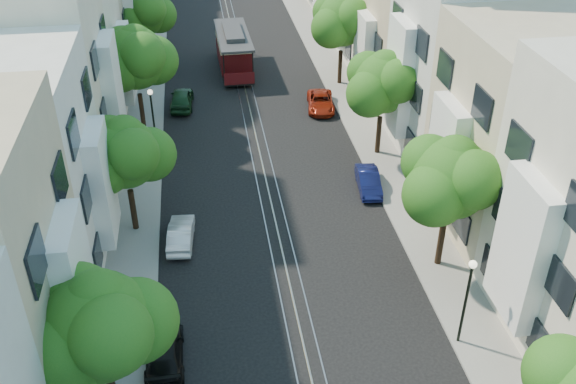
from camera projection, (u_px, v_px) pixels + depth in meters
name	position (u px, v px, depth m)	size (l,w,h in m)	color
ground	(249.00, 106.00, 45.62)	(200.00, 200.00, 0.00)	black
sidewalk_east	(349.00, 99.00, 46.48)	(2.50, 80.00, 0.12)	gray
sidewalk_west	(146.00, 112.00, 44.69)	(2.50, 80.00, 0.12)	gray
rail_left	(242.00, 107.00, 45.54)	(0.06, 80.00, 0.02)	gray
rail_slot	(249.00, 106.00, 45.61)	(0.06, 80.00, 0.02)	gray
rail_right	(257.00, 106.00, 45.68)	(0.06, 80.00, 0.02)	gray
lane_line	(249.00, 106.00, 45.61)	(0.08, 80.00, 0.01)	tan
townhouses_east	(418.00, 28.00, 44.21)	(7.75, 72.00, 12.00)	beige
townhouses_west	(64.00, 47.00, 41.34)	(7.75, 72.00, 11.76)	silver
tree_e_b	(452.00, 180.00, 28.11)	(4.93, 4.08, 6.68)	black
tree_e_c	(384.00, 85.00, 37.35)	(4.84, 3.99, 6.52)	black
tree_e_d	(343.00, 21.00, 46.37)	(5.01, 4.16, 6.85)	black
tree_w_a	(100.00, 328.00, 20.50)	(4.93, 4.08, 6.68)	black
tree_w_b	(126.00, 155.00, 30.68)	(4.72, 3.87, 6.27)	black
tree_w_c	(136.00, 59.00, 39.48)	(5.13, 4.28, 7.09)	black
tree_w_d	(144.00, 13.00, 48.90)	(4.84, 3.99, 6.52)	black
lamp_east	(468.00, 290.00, 24.87)	(0.32, 0.32, 4.16)	black
lamp_west	(152.00, 112.00, 38.31)	(0.32, 0.32, 4.16)	black
cable_car	(234.00, 49.00, 50.39)	(2.64, 7.94, 3.03)	black
parked_car_e_mid	(369.00, 181.00, 36.03)	(1.15, 3.30, 1.09)	#0D1242
parked_car_e_far	(321.00, 102.00, 44.98)	(1.78, 3.86, 1.07)	maroon
parked_car_w_near	(164.00, 351.00, 25.25)	(1.53, 3.76, 1.09)	black
parked_car_w_mid	(181.00, 234.00, 31.83)	(1.17, 3.34, 1.10)	silver
parked_car_w_far	(182.00, 98.00, 45.19)	(1.54, 3.82, 1.30)	#16381C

